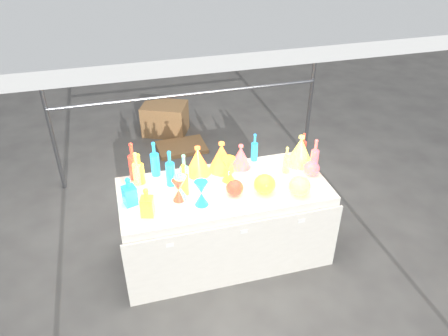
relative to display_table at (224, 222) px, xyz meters
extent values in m
plane|color=slate|center=(0.00, 0.01, -0.37)|extent=(80.00, 80.00, 0.00)
cylinder|color=gray|center=(-1.50, 1.51, 0.83)|extent=(0.04, 0.04, 2.40)
cylinder|color=gray|center=(1.50, 1.51, 0.83)|extent=(0.04, 0.04, 2.40)
cylinder|color=gray|center=(0.00, 1.48, 0.63)|extent=(3.00, 0.04, 0.04)
cube|color=white|center=(0.00, 0.01, 0.00)|extent=(1.80, 0.80, 0.75)
cube|color=white|center=(0.00, -0.41, -0.04)|extent=(1.84, 0.02, 0.68)
cube|color=white|center=(-0.55, -0.42, 0.23)|extent=(0.06, 0.00, 0.03)
cube|color=white|center=(0.05, -0.42, 0.23)|extent=(0.06, 0.00, 0.03)
cube|color=white|center=(0.55, -0.42, 0.23)|extent=(0.06, 0.00, 0.03)
cube|color=#A37649|center=(-0.16, 2.54, -0.16)|extent=(0.71, 0.62, 0.43)
cube|color=#A37649|center=(-0.03, 2.02, -0.35)|extent=(0.65, 0.48, 0.05)
camera|label=1|loc=(-0.81, -2.94, 2.56)|focal=35.00mm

